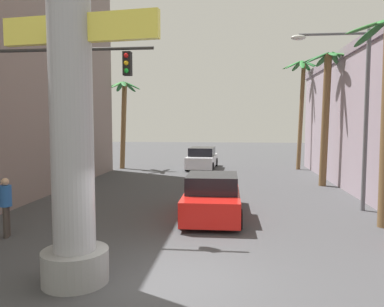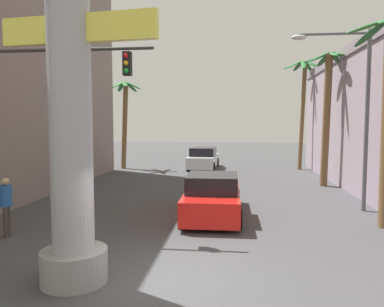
% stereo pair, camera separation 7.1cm
% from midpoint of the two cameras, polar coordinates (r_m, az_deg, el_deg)
% --- Properties ---
extents(ground_plane, '(92.55, 92.55, 0.00)m').
position_cam_midpoint_polar(ground_plane, '(18.22, 2.09, -5.96)').
color(ground_plane, '#424244').
extents(neon_sign_pole, '(3.76, 1.39, 10.73)m').
position_cam_midpoint_polar(neon_sign_pole, '(8.22, -18.01, 14.98)').
color(neon_sign_pole, '#9E9EA3').
rests_on(neon_sign_pole, ground).
extents(street_lamp, '(2.92, 0.28, 6.84)m').
position_cam_midpoint_polar(street_lamp, '(15.48, 23.57, 7.41)').
color(street_lamp, '#59595E').
rests_on(street_lamp, ground).
extents(traffic_light_mast, '(5.41, 0.32, 5.68)m').
position_cam_midpoint_polar(traffic_light_mast, '(12.60, -22.20, 7.44)').
color(traffic_light_mast, '#333333').
rests_on(traffic_light_mast, ground).
extents(car_lead, '(2.07, 4.89, 1.56)m').
position_cam_midpoint_polar(car_lead, '(13.62, 3.31, -6.60)').
color(car_lead, black).
rests_on(car_lead, ground).
extents(car_far, '(2.16, 4.67, 1.56)m').
position_cam_midpoint_polar(car_far, '(27.60, 1.81, -0.76)').
color(car_far, black).
rests_on(car_far, ground).
extents(palm_tree_mid_right, '(2.78, 2.90, 7.09)m').
position_cam_midpoint_polar(palm_tree_mid_right, '(20.95, 20.08, 7.42)').
color(palm_tree_mid_right, brown).
rests_on(palm_tree_mid_right, ground).
extents(palm_tree_far_right, '(2.70, 2.64, 7.83)m').
position_cam_midpoint_polar(palm_tree_far_right, '(28.11, 16.55, 8.36)').
color(palm_tree_far_right, brown).
rests_on(palm_tree_far_right, ground).
extents(palm_tree_far_left, '(2.76, 2.62, 6.44)m').
position_cam_midpoint_polar(palm_tree_far_left, '(27.98, -10.18, 6.02)').
color(palm_tree_far_left, brown).
rests_on(palm_tree_far_left, ground).
extents(pedestrian_curb_left, '(0.42, 0.42, 1.76)m').
position_cam_midpoint_polar(pedestrian_curb_left, '(12.38, -26.33, -6.68)').
color(pedestrian_curb_left, '#3F3833').
rests_on(pedestrian_curb_left, ground).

